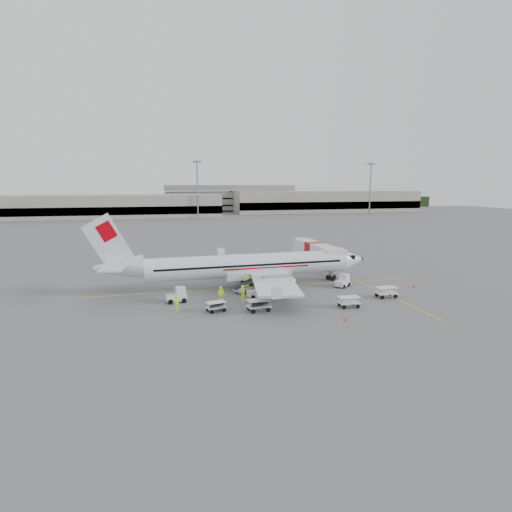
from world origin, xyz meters
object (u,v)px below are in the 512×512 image
at_px(jet_bridge, 314,257).
at_px(tug_mid, 257,291).
at_px(aircraft, 250,250).
at_px(tug_fore, 342,281).
at_px(belt_loader, 248,282).
at_px(tug_aft, 176,295).

relative_size(jet_bridge, tug_mid, 7.93).
xyz_separation_m(aircraft, tug_fore, (11.73, -3.07, -4.05)).
relative_size(belt_loader, tug_aft, 2.03).
xyz_separation_m(aircraft, tug_mid, (-0.44, -5.66, -4.03)).
xyz_separation_m(aircraft, tug_aft, (-9.81, -5.34, -4.00)).
bearing_deg(tug_fore, jet_bridge, 49.68).
bearing_deg(tug_mid, tug_fore, 3.47).
bearing_deg(tug_mid, jet_bridge, 38.24).
bearing_deg(aircraft, belt_loader, -109.52).
xyz_separation_m(tug_fore, tug_mid, (-12.17, -2.60, 0.01)).
bearing_deg(tug_fore, aircraft, 126.59).
relative_size(belt_loader, tug_fore, 2.14).
height_order(tug_fore, tug_aft, tug_aft).
xyz_separation_m(belt_loader, tug_aft, (-9.01, -2.73, -0.36)).
bearing_deg(belt_loader, tug_mid, -107.06).
distance_m(belt_loader, tug_aft, 9.42).
relative_size(tug_mid, tug_aft, 0.96).
bearing_deg(aircraft, tug_fore, -17.14).
relative_size(belt_loader, tug_mid, 2.11).
xyz_separation_m(belt_loader, tug_mid, (0.35, -3.06, -0.40)).
relative_size(aircraft, tug_fore, 16.64).
height_order(tug_fore, tug_mid, tug_mid).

